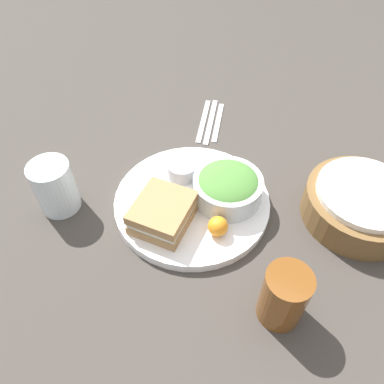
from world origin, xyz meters
name	(u,v)px	position (x,y,z in m)	size (l,w,h in m)	color
ground_plane	(192,205)	(0.00, 0.00, 0.00)	(4.00, 4.00, 0.00)	#3D3833
plate	(192,202)	(0.00, 0.00, 0.01)	(0.30, 0.30, 0.02)	white
sandwich	(163,213)	(0.07, -0.02, 0.04)	(0.12, 0.11, 0.05)	#A37A4C
salad_bowl	(228,186)	(-0.04, 0.06, 0.05)	(0.13, 0.13, 0.06)	silver
dressing_cup	(182,169)	(-0.05, -0.05, 0.03)	(0.06, 0.06, 0.03)	#99999E
orange_wedge	(218,226)	(0.05, 0.08, 0.04)	(0.04, 0.04, 0.04)	orange
drink_glass	(284,296)	(0.13, 0.23, 0.05)	(0.07, 0.07, 0.11)	brown
bread_basket	(360,204)	(-0.13, 0.29, 0.04)	(0.21, 0.21, 0.07)	brown
fork	(203,120)	(-0.25, -0.10, 0.00)	(0.17, 0.01, 0.01)	silver
knife	(211,121)	(-0.26, -0.09, 0.00)	(0.18, 0.01, 0.01)	silver
spoon	(218,122)	(-0.26, -0.07, 0.00)	(0.15, 0.01, 0.01)	silver
water_glass	(55,187)	(0.12, -0.23, 0.05)	(0.08, 0.08, 0.11)	silver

